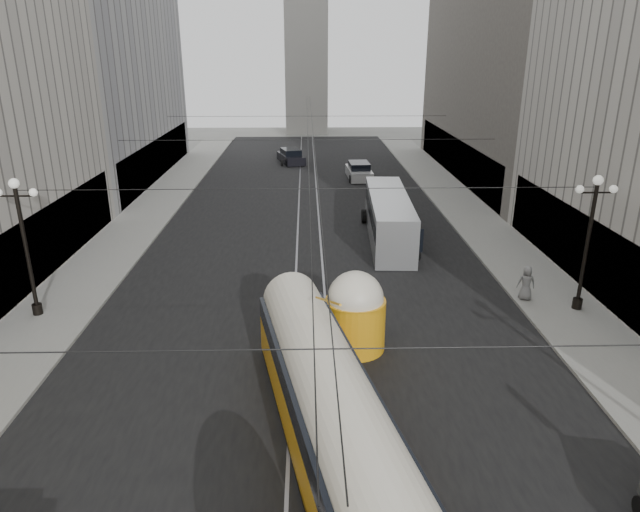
{
  "coord_description": "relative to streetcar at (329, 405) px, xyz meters",
  "views": [
    {
      "loc": [
        -0.13,
        -6.15,
        11.71
      ],
      "look_at": [
        0.37,
        14.63,
        4.12
      ],
      "focal_mm": 32.0,
      "sensor_mm": 36.0,
      "label": 1
    }
  ],
  "objects": [
    {
      "name": "streetcar",
      "position": [
        0.0,
        0.0,
        0.0
      ],
      "size": [
        5.08,
        15.4,
        3.42
      ],
      "color": "orange",
      "rests_on": "ground"
    },
    {
      "name": "catenary",
      "position": [
        -0.38,
        23.19,
        4.21
      ],
      "size": [
        25.0,
        72.0,
        0.23
      ],
      "color": "black",
      "rests_on": "ground"
    },
    {
      "name": "distant_tower",
      "position": [
        -0.5,
        71.7,
        13.3
      ],
      "size": [
        6.0,
        6.0,
        31.36
      ],
      "color": "#B2AFA8",
      "rests_on": "ground"
    },
    {
      "name": "sedan_white_far",
      "position": [
        4.38,
        39.02,
        -0.95
      ],
      "size": [
        2.29,
        5.1,
        1.58
      ],
      "color": "silver",
      "rests_on": "ground"
    },
    {
      "name": "lamppost_left_mid",
      "position": [
        -13.1,
        9.7,
        2.07
      ],
      "size": [
        1.86,
        0.44,
        6.37
      ],
      "color": "black",
      "rests_on": "sidewalk_left"
    },
    {
      "name": "rail_left",
      "position": [
        -1.25,
        24.2,
        -1.67
      ],
      "size": [
        0.12,
        85.0,
        0.04
      ],
      "primitive_type": "cube",
      "color": "gray",
      "rests_on": "ground"
    },
    {
      "name": "road",
      "position": [
        -0.5,
        24.2,
        -1.67
      ],
      "size": [
        20.0,
        85.0,
        0.02
      ],
      "primitive_type": "cube",
      "color": "black",
      "rests_on": "ground"
    },
    {
      "name": "lamppost_right_mid",
      "position": [
        12.1,
        9.7,
        2.07
      ],
      "size": [
        1.86,
        0.44,
        6.37
      ],
      "color": "black",
      "rests_on": "sidewalk_right"
    },
    {
      "name": "sidewalk_left",
      "position": [
        -12.5,
        27.7,
        -1.6
      ],
      "size": [
        4.0,
        72.0,
        0.15
      ],
      "primitive_type": "cube",
      "color": "gray",
      "rests_on": "ground"
    },
    {
      "name": "sidewalk_right",
      "position": [
        11.5,
        27.7,
        -1.6
      ],
      "size": [
        4.0,
        72.0,
        0.15
      ],
      "primitive_type": "cube",
      "color": "gray",
      "rests_on": "ground"
    },
    {
      "name": "rail_right",
      "position": [
        0.25,
        24.2,
        -1.67
      ],
      "size": [
        0.12,
        85.0,
        0.04
      ],
      "primitive_type": "cube",
      "color": "gray",
      "rests_on": "ground"
    },
    {
      "name": "sedan_dark_far",
      "position": [
        -2.28,
        47.07,
        -0.97
      ],
      "size": [
        3.27,
        5.24,
        1.54
      ],
      "color": "black",
      "rests_on": "ground"
    },
    {
      "name": "city_bus",
      "position": [
        4.63,
        20.66,
        -0.08
      ],
      "size": [
        2.96,
        11.55,
        2.91
      ],
      "color": "#B0B3B6",
      "rests_on": "ground"
    },
    {
      "name": "building_left_far",
      "position": [
        -20.49,
        39.7,
        12.64
      ],
      "size": [
        12.6,
        28.6,
        28.6
      ],
      "color": "#999999",
      "rests_on": "ground"
    },
    {
      "name": "pedestrian_sidewalk_right",
      "position": [
        10.0,
        10.8,
        -0.67
      ],
      "size": [
        0.91,
        0.64,
        1.71
      ],
      "primitive_type": "imported",
      "rotation": [
        0.0,
        0.0,
        2.98
      ],
      "color": "slate",
      "rests_on": "sidewalk_right"
    }
  ]
}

